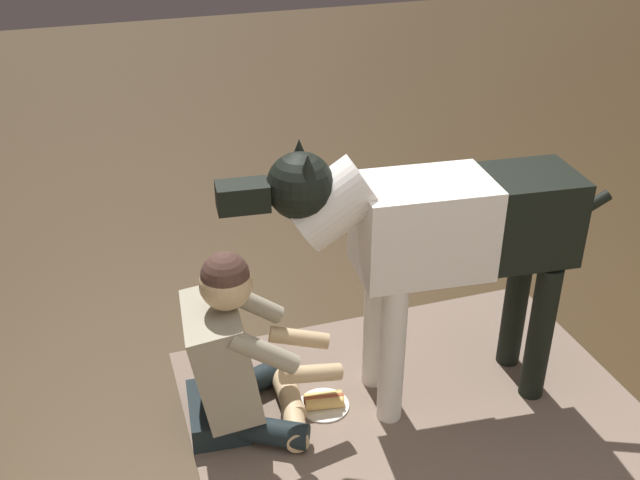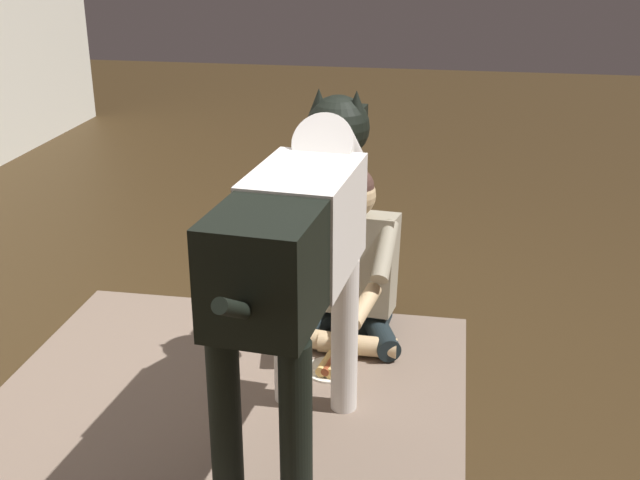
{
  "view_description": "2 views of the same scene",
  "coord_description": "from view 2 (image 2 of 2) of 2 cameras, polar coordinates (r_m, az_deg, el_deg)",
  "views": [
    {
      "loc": [
        0.93,
        2.1,
        2.28
      ],
      "look_at": [
        0.09,
        -0.47,
        0.77
      ],
      "focal_mm": 42.58,
      "sensor_mm": 36.0,
      "label": 1
    },
    {
      "loc": [
        -2.9,
        -0.82,
        1.86
      ],
      "look_at": [
        0.24,
        -0.27,
        0.58
      ],
      "focal_mm": 44.55,
      "sensor_mm": 36.0,
      "label": 2
    }
  ],
  "objects": [
    {
      "name": "ground_plane",
      "position": [
        3.54,
        -5.07,
        -9.84
      ],
      "size": [
        16.0,
        16.0,
        0.0
      ],
      "primitive_type": "plane",
      "color": "#342513"
    },
    {
      "name": "large_dog",
      "position": [
        2.81,
        -1.44,
        0.13
      ],
      "size": [
        1.63,
        0.42,
        1.24
      ],
      "color": "silver",
      "rests_on": "ground"
    },
    {
      "name": "person_sitting_on_floor",
      "position": [
        3.74,
        2.26,
        -2.03
      ],
      "size": [
        0.67,
        0.58,
        0.83
      ],
      "color": "black",
      "rests_on": "ground"
    },
    {
      "name": "hot_dog_on_plate",
      "position": [
        3.56,
        0.8,
        -9.05
      ],
      "size": [
        0.23,
        0.23,
        0.06
      ],
      "color": "white",
      "rests_on": "ground"
    },
    {
      "name": "area_rug",
      "position": [
        3.34,
        -7.05,
        -11.96
      ],
      "size": [
        1.94,
        1.97,
        0.01
      ],
      "primitive_type": "cube",
      "color": "#746153",
      "rests_on": "ground"
    }
  ]
}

